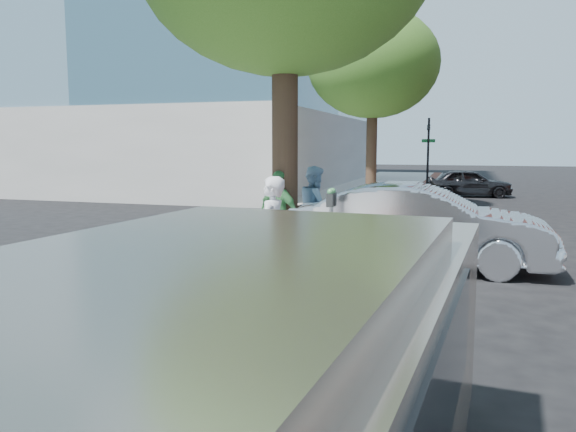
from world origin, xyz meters
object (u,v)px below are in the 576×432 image
at_px(parking_meter, 331,212).
at_px(bg_car, 469,183).
at_px(person_green, 279,214).
at_px(van, 230,418).
at_px(person_officer, 315,207).
at_px(sedan_silver, 420,226).
at_px(person_gray, 271,235).

height_order(parking_meter, bg_car, parking_meter).
bearing_deg(person_green, van, 130.48).
distance_m(parking_meter, van, 7.44).
bearing_deg(van, person_green, 111.06).
bearing_deg(parking_meter, bg_car, 82.09).
bearing_deg(person_officer, van, 171.35).
bearing_deg(person_green, sedan_silver, -143.87).
bearing_deg(sedan_silver, bg_car, -3.59).
height_order(sedan_silver, van, van).
bearing_deg(van, bg_car, 91.36).
bearing_deg(van, person_officer, 106.52).
bearing_deg(person_gray, sedan_silver, 150.50).
bearing_deg(bg_car, van, 169.60).
distance_m(person_green, sedan_silver, 2.78).
relative_size(person_officer, van, 0.33).
bearing_deg(parking_meter, sedan_silver, 42.87).
bearing_deg(person_gray, van, 19.40).
distance_m(parking_meter, person_gray, 1.91).
relative_size(parking_meter, person_green, 0.85).
bearing_deg(bg_car, parking_meter, 164.47).
height_order(person_gray, person_green, person_gray).
distance_m(person_officer, person_green, 1.33).
height_order(bg_car, van, van).
relative_size(sedan_silver, bg_car, 1.31).
height_order(person_green, van, van).
bearing_deg(person_green, person_gray, 129.53).
xyz_separation_m(parking_meter, van, (1.22, -7.34, -0.14)).
relative_size(parking_meter, bg_car, 0.39).
bearing_deg(van, person_gray, 111.51).
distance_m(person_gray, person_green, 2.70).
distance_m(sedan_silver, bg_car, 16.13).
bearing_deg(sedan_silver, person_green, 102.39).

